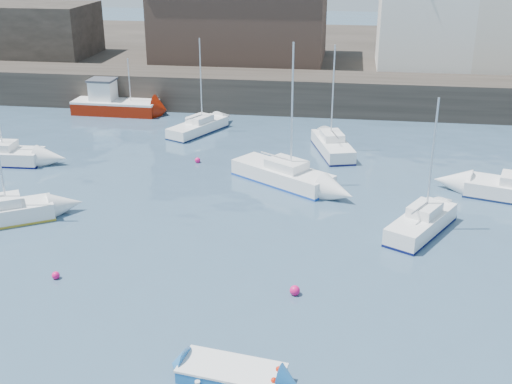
# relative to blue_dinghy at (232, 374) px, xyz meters

# --- Properties ---
(water) EXTENTS (220.00, 220.00, 0.00)m
(water) POSITION_rel_blue_dinghy_xyz_m (-1.17, 1.71, -0.38)
(water) COLOR #2D4760
(water) RESTS_ON ground
(quay_wall) EXTENTS (90.00, 5.00, 3.00)m
(quay_wall) POSITION_rel_blue_dinghy_xyz_m (-1.17, 36.71, 1.12)
(quay_wall) COLOR #28231E
(quay_wall) RESTS_ON ground
(land_strip) EXTENTS (90.00, 32.00, 2.80)m
(land_strip) POSITION_rel_blue_dinghy_xyz_m (-1.17, 54.71, 1.02)
(land_strip) COLOR #28231E
(land_strip) RESTS_ON ground
(bldg_east_d) EXTENTS (11.14, 11.14, 8.95)m
(bldg_east_d) POSITION_rel_blue_dinghy_xyz_m (9.83, 43.21, 6.98)
(bldg_east_d) COLOR white
(bldg_east_d) RESTS_ON land_strip
(warehouse) EXTENTS (16.40, 10.40, 7.60)m
(warehouse) POSITION_rel_blue_dinghy_xyz_m (-7.17, 44.71, 6.24)
(warehouse) COLOR #3D2D26
(warehouse) RESTS_ON land_strip
(bldg_west) EXTENTS (14.00, 8.00, 5.00)m
(bldg_west) POSITION_rel_blue_dinghy_xyz_m (-29.17, 43.71, 4.92)
(bldg_west) COLOR #353028
(bldg_west) RESTS_ON land_strip
(blue_dinghy) EXTENTS (3.80, 2.16, 0.69)m
(blue_dinghy) POSITION_rel_blue_dinghy_xyz_m (0.00, 0.00, 0.00)
(blue_dinghy) COLOR maroon
(blue_dinghy) RESTS_ON ground
(fishing_boat) EXTENTS (7.15, 2.80, 4.70)m
(fishing_boat) POSITION_rel_blue_dinghy_xyz_m (-16.23, 33.21, 0.53)
(fishing_boat) COLOR maroon
(fishing_boat) RESTS_ON ground
(sailboat_b) EXTENTS (6.76, 5.53, 8.63)m
(sailboat_b) POSITION_rel_blue_dinghy_xyz_m (-0.29, 19.08, 0.18)
(sailboat_b) COLOR white
(sailboat_b) RESTS_ON ground
(sailboat_c) EXTENTS (4.08, 5.46, 6.99)m
(sailboat_c) POSITION_rel_blue_dinghy_xyz_m (7.49, 13.11, 0.15)
(sailboat_c) COLOR white
(sailboat_c) RESTS_ON ground
(sailboat_f) EXTENTS (3.34, 5.96, 7.39)m
(sailboat_f) POSITION_rel_blue_dinghy_xyz_m (2.53, 25.35, 0.14)
(sailboat_f) COLOR white
(sailboat_f) RESTS_ON ground
(sailboat_h) EXTENTS (4.02, 5.74, 7.12)m
(sailboat_h) POSITION_rel_blue_dinghy_xyz_m (-7.85, 28.68, 0.08)
(sailboat_h) COLOR white
(sailboat_h) RESTS_ON ground
(buoy_near) EXTENTS (0.36, 0.36, 0.36)m
(buoy_near) POSITION_rel_blue_dinghy_xyz_m (-9.06, 5.92, -0.38)
(buoy_near) COLOR #E91167
(buoy_near) RESTS_ON ground
(buoy_mid) EXTENTS (0.44, 0.44, 0.44)m
(buoy_mid) POSITION_rel_blue_dinghy_xyz_m (1.61, 6.10, -0.38)
(buoy_mid) COLOR #E91167
(buoy_mid) RESTS_ON ground
(buoy_far) EXTENTS (0.36, 0.36, 0.36)m
(buoy_far) POSITION_rel_blue_dinghy_xyz_m (-6.33, 21.97, -0.38)
(buoy_far) COLOR #E91167
(buoy_far) RESTS_ON ground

